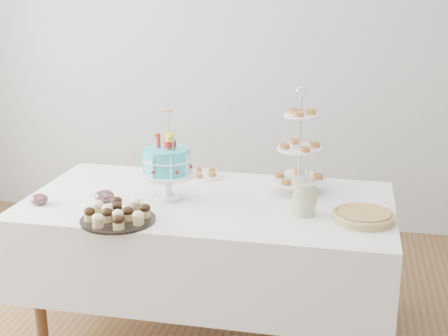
% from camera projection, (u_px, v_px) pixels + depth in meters
% --- Properties ---
extents(walls, '(5.04, 4.04, 2.70)m').
position_uv_depth(walls, '(192.00, 101.00, 2.84)').
color(walls, '#ACAFB2').
rests_on(walls, floor).
extents(table, '(1.92, 1.02, 0.77)m').
position_uv_depth(table, '(209.00, 240.00, 3.35)').
color(table, white).
rests_on(table, floor).
extents(birthday_cake, '(0.31, 0.31, 0.47)m').
position_uv_depth(birthday_cake, '(168.00, 175.00, 3.27)').
color(birthday_cake, white).
rests_on(birthday_cake, table).
extents(cupcake_tray, '(0.36, 0.36, 0.08)m').
position_uv_depth(cupcake_tray, '(118.00, 213.00, 2.98)').
color(cupcake_tray, black).
rests_on(cupcake_tray, table).
extents(pie, '(0.30, 0.30, 0.05)m').
position_uv_depth(pie, '(364.00, 216.00, 2.98)').
color(pie, tan).
rests_on(pie, table).
extents(tiered_stand, '(0.30, 0.30, 0.58)m').
position_uv_depth(tiered_stand, '(300.00, 149.00, 3.34)').
color(tiered_stand, silver).
rests_on(tiered_stand, table).
extents(plate_stack, '(0.18, 0.18, 0.07)m').
position_uv_depth(plate_stack, '(299.00, 179.00, 3.52)').
color(plate_stack, white).
rests_on(plate_stack, table).
extents(pastry_plate, '(0.24, 0.24, 0.04)m').
position_uv_depth(pastry_plate, '(202.00, 174.00, 3.68)').
color(pastry_plate, white).
rests_on(pastry_plate, table).
extents(jam_bowl_a, '(0.09, 0.09, 0.06)m').
position_uv_depth(jam_bowl_a, '(39.00, 199.00, 3.21)').
color(jam_bowl_a, silver).
rests_on(jam_bowl_a, table).
extents(jam_bowl_b, '(0.10, 0.10, 0.06)m').
position_uv_depth(jam_bowl_b, '(104.00, 196.00, 3.25)').
color(jam_bowl_b, silver).
rests_on(jam_bowl_b, table).
extents(utensil_pitcher, '(0.12, 0.11, 0.25)m').
position_uv_depth(utensil_pitcher, '(304.00, 198.00, 3.05)').
color(utensil_pitcher, beige).
rests_on(utensil_pitcher, table).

